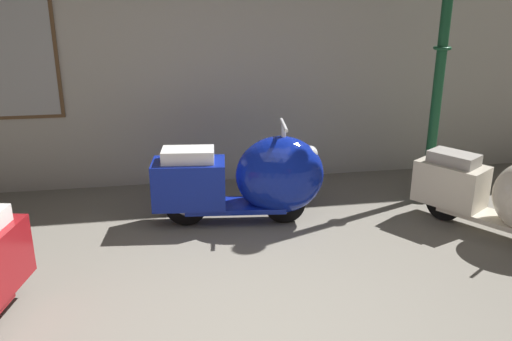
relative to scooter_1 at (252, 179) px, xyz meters
name	(u,v)px	position (x,y,z in m)	size (l,w,h in m)	color
showroom_back_wall	(207,30)	(-0.30, 1.44, 1.36)	(18.00, 0.24, 3.68)	#ADA89E
scooter_1	(252,179)	(0.00, 0.00, 0.00)	(1.77, 0.68, 1.05)	black
scooter_2	(509,196)	(2.34, -0.78, -0.04)	(1.26, 1.56, 0.97)	black
lamppost	(442,48)	(2.10, 0.33, 1.23)	(0.28, 0.28, 3.21)	#144728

